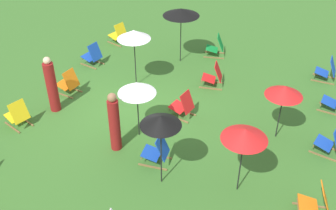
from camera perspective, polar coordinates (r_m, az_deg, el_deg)
The scene contains 21 objects.
ground_plane at distance 12.18m, azimuth -5.20°, elevation -0.68°, with size 40.00×40.00×0.00m, color #386B28.
deckchair_0 at distance 12.06m, azimuth -20.67°, elevation -1.33°, with size 0.68×0.87×0.83m.
deckchair_1 at distance 11.67m, azimuth 2.13°, elevation -0.10°, with size 0.61×0.83×0.83m.
deckchair_2 at distance 12.90m, azimuth 22.77°, elevation 0.64°, with size 0.55×0.80×0.83m.
deckchair_3 at distance 13.18m, azimuth 6.51°, elevation 4.12°, with size 0.61×0.84×0.83m.
deckchair_4 at distance 11.16m, azimuth 22.20°, elevation -4.94°, with size 0.61×0.84×0.83m.
deckchair_5 at distance 15.11m, azimuth 6.89°, elevation 8.26°, with size 0.64×0.85×0.83m.
deckchair_6 at distance 14.45m, azimuth 21.76°, elevation 4.61°, with size 0.49×0.77×0.83m.
deckchair_7 at distance 13.11m, azimuth -14.02°, elevation 3.05°, with size 0.57×0.81×0.83m.
deckchair_9 at distance 16.09m, azimuth -7.07°, elevation 9.95°, with size 0.67×0.86×0.83m.
deckchair_10 at distance 10.07m, azimuth -1.58°, elevation -6.61°, with size 0.56×0.81×0.83m.
deckchair_13 at distance 9.44m, azimuth 20.40°, elevation -12.91°, with size 0.63×0.84×0.83m.
deckchair_14 at distance 14.63m, azimuth -10.72°, elevation 6.96°, with size 0.60×0.83×0.83m.
umbrella_0 at distance 10.32m, azimuth -4.47°, elevation 2.46°, with size 1.01×1.01×1.70m.
umbrella_1 at distance 12.54m, azimuth -4.90°, elevation 9.97°, with size 1.06×1.06×1.95m.
umbrella_2 at distance 8.63m, azimuth -1.05°, elevation -2.25°, with size 0.93×0.93×1.96m.
umbrella_3 at distance 8.69m, azimuth 10.88°, elevation -4.10°, with size 1.03×1.03×1.80m.
umbrella_4 at distance 10.67m, azimuth 16.26°, elevation 1.95°, with size 0.99×0.99×1.64m.
umbrella_5 at distance 14.02m, azimuth 1.89°, elevation 13.10°, with size 1.28×1.28×2.01m.
person_0 at distance 12.18m, azimuth -16.27°, elevation 2.65°, with size 0.44×0.44×1.78m.
person_1 at distance 10.32m, azimuth -7.66°, elevation -2.53°, with size 0.34×0.34×1.72m.
Camera 1 is at (8.68, 4.90, 6.99)m, focal length 42.73 mm.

